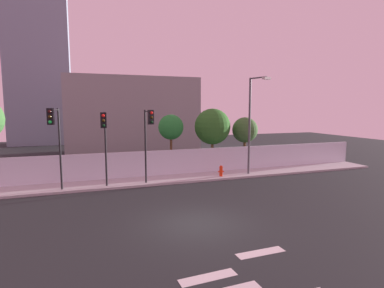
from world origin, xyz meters
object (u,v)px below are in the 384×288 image
fire_hydrant (221,170)px  roadside_tree_rightmost (245,130)px  street_lamp_curbside (252,118)px  roadside_tree_midright (212,127)px  traffic_light_left (148,131)px  traffic_light_right (105,133)px  traffic_light_center (55,131)px  roadside_tree_midleft (171,127)px

fire_hydrant → roadside_tree_rightmost: 5.60m
street_lamp_curbside → roadside_tree_midright: street_lamp_curbside is taller
traffic_light_left → roadside_tree_midright: bearing=32.5°
traffic_light_left → traffic_light_right: size_ratio=1.03×
traffic_light_center → roadside_tree_midright: traffic_light_center is taller
roadside_tree_midleft → traffic_light_center: bearing=-152.4°
traffic_light_center → fire_hydrant: traffic_light_center is taller
roadside_tree_midleft → roadside_tree_midright: size_ratio=0.91×
fire_hydrant → roadside_tree_midright: size_ratio=0.16×
traffic_light_center → roadside_tree_midleft: traffic_light_center is taller
roadside_tree_midleft → roadside_tree_midright: roadside_tree_midright is taller
roadside_tree_midright → roadside_tree_midleft: bearing=180.0°
roadside_tree_midleft → roadside_tree_midright: bearing=-0.0°
traffic_light_left → traffic_light_center: (-5.38, -0.28, 0.10)m
traffic_light_left → street_lamp_curbside: bearing=3.4°
fire_hydrant → traffic_light_center: bearing=-175.5°
traffic_light_left → street_lamp_curbside: street_lamp_curbside is taller
roadside_tree_rightmost → street_lamp_curbside: bearing=-111.9°
roadside_tree_midright → traffic_light_center: bearing=-160.1°
traffic_light_center → roadside_tree_midright: bearing=19.9°
fire_hydrant → roadside_tree_rightmost: (3.72, 3.30, 2.58)m
traffic_light_center → traffic_light_right: size_ratio=1.05×
street_lamp_curbside → traffic_light_right: bearing=-176.1°
traffic_light_center → fire_hydrant: size_ratio=6.28×
traffic_light_center → traffic_light_right: traffic_light_center is taller
traffic_light_center → roadside_tree_midright: size_ratio=0.98×
traffic_light_center → roadside_tree_midright: 12.16m
traffic_light_center → roadside_tree_rightmost: 15.02m
street_lamp_curbside → fire_hydrant: 4.38m
street_lamp_curbside → roadside_tree_midright: bearing=115.6°
roadside_tree_midleft → street_lamp_curbside: bearing=-33.6°
roadside_tree_midright → fire_hydrant: bearing=-102.3°
traffic_light_right → roadside_tree_rightmost: size_ratio=1.09×
traffic_light_right → fire_hydrant: size_ratio=5.97×
traffic_light_right → roadside_tree_midleft: size_ratio=1.02×
fire_hydrant → roadside_tree_rightmost: bearing=41.6°
traffic_light_left → traffic_light_center: traffic_light_center is taller
traffic_light_left → roadside_tree_rightmost: bearing=23.1°
traffic_light_left → fire_hydrant: traffic_light_left is taller
traffic_light_right → roadside_tree_rightmost: 12.45m
traffic_light_center → roadside_tree_midleft: bearing=27.6°
fire_hydrant → roadside_tree_midleft: size_ratio=0.17×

